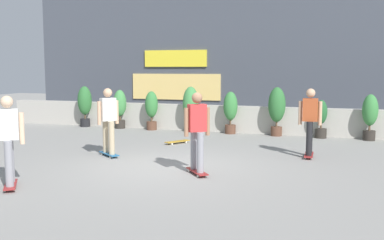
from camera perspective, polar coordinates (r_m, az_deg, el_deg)
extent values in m
plane|color=gray|center=(10.04, -2.83, -6.03)|extent=(48.00, 48.00, 0.00)
cube|color=#B2ADA3|center=(15.62, 5.42, 0.13)|extent=(18.00, 0.40, 0.90)
cube|color=#424751|center=(19.47, 8.35, 9.60)|extent=(20.00, 2.00, 6.50)
cube|color=yellow|center=(19.37, -2.13, 7.76)|extent=(2.80, 0.08, 0.70)
cube|color=#F2CC72|center=(19.39, -2.10, 4.21)|extent=(4.00, 0.06, 1.10)
cylinder|color=black|center=(17.48, -13.30, -0.33)|extent=(0.36, 0.36, 0.30)
cylinder|color=brown|center=(17.45, -13.32, 0.41)|extent=(0.06, 0.06, 0.15)
ellipsoid|color=#2D6B33|center=(17.40, -13.37, 2.40)|extent=(0.52, 0.52, 1.07)
cylinder|color=#2D2823|center=(16.74, -9.03, -0.53)|extent=(0.36, 0.36, 0.30)
cylinder|color=brown|center=(16.71, -9.04, 0.24)|extent=(0.06, 0.06, 0.15)
ellipsoid|color=#428C47|center=(16.66, -9.08, 2.12)|extent=(0.47, 0.47, 0.96)
cylinder|color=brown|center=(16.18, -5.10, -0.71)|extent=(0.36, 0.36, 0.30)
cylinder|color=brown|center=(16.16, -5.11, 0.08)|extent=(0.06, 0.06, 0.15)
ellipsoid|color=#387F3D|center=(16.11, -5.13, 1.98)|extent=(0.45, 0.45, 0.93)
cylinder|color=brown|center=(15.64, -0.17, -0.94)|extent=(0.36, 0.36, 0.30)
cylinder|color=brown|center=(15.61, -0.17, -0.12)|extent=(0.06, 0.06, 0.15)
ellipsoid|color=#428C47|center=(15.55, -0.17, 2.18)|extent=(0.54, 0.54, 1.11)
cylinder|color=brown|center=(15.24, 4.84, -1.16)|extent=(0.36, 0.36, 0.30)
cylinder|color=brown|center=(15.21, 4.85, -0.32)|extent=(0.06, 0.06, 0.15)
ellipsoid|color=#387F3D|center=(15.15, 4.87, 1.76)|extent=(0.47, 0.47, 0.96)
cylinder|color=brown|center=(14.94, 10.57, -1.41)|extent=(0.36, 0.36, 0.30)
cylinder|color=brown|center=(14.91, 10.59, -0.55)|extent=(0.06, 0.06, 0.15)
ellipsoid|color=#2D6B33|center=(14.84, 10.64, 1.91)|extent=(0.55, 0.55, 1.13)
cylinder|color=#2D2823|center=(14.80, 15.90, -1.62)|extent=(0.36, 0.36, 0.30)
cylinder|color=brown|center=(14.77, 15.93, -0.76)|extent=(0.06, 0.06, 0.15)
ellipsoid|color=#235B2D|center=(14.72, 15.98, 0.98)|extent=(0.37, 0.37, 0.75)
cylinder|color=#2D2823|center=(14.79, 21.41, -1.83)|extent=(0.36, 0.36, 0.30)
cylinder|color=brown|center=(14.76, 21.44, -0.96)|extent=(0.06, 0.06, 0.15)
ellipsoid|color=#387F3D|center=(14.70, 21.53, 1.17)|extent=(0.47, 0.47, 0.96)
cube|color=maroon|center=(9.41, 0.63, -6.46)|extent=(0.67, 0.74, 0.02)
cylinder|color=silver|center=(9.22, 1.69, -6.99)|extent=(0.06, 0.06, 0.06)
cylinder|color=silver|center=(9.16, 0.76, -7.08)|extent=(0.06, 0.06, 0.06)
cylinder|color=silver|center=(9.69, 0.51, -6.32)|extent=(0.06, 0.06, 0.06)
cylinder|color=silver|center=(9.63, -0.39, -6.40)|extent=(0.06, 0.06, 0.06)
cylinder|color=gray|center=(9.16, 1.04, -4.14)|extent=(0.14, 0.14, 0.82)
cylinder|color=gray|center=(9.49, 0.23, -3.76)|extent=(0.14, 0.14, 0.82)
cube|color=red|center=(9.23, 0.64, 0.27)|extent=(0.40, 0.38, 0.56)
sphere|color=#9E7051|center=(9.19, 0.64, 2.81)|extent=(0.22, 0.22, 0.22)
cylinder|color=#9E7051|center=(9.32, 1.98, -0.16)|extent=(0.09, 0.09, 0.58)
cylinder|color=#9E7051|center=(9.15, -0.73, -0.29)|extent=(0.09, 0.09, 0.58)
cube|color=maroon|center=(11.55, 14.51, -4.24)|extent=(0.23, 0.81, 0.02)
cylinder|color=silver|center=(11.30, 14.85, -4.68)|extent=(0.03, 0.06, 0.06)
cylinder|color=silver|center=(11.31, 14.04, -4.65)|extent=(0.03, 0.06, 0.06)
cylinder|color=silver|center=(11.81, 14.95, -4.21)|extent=(0.03, 0.06, 0.06)
cylinder|color=silver|center=(11.82, 14.17, -4.18)|extent=(0.03, 0.06, 0.06)
cylinder|color=black|center=(11.30, 14.53, -2.31)|extent=(0.14, 0.14, 0.82)
cylinder|color=black|center=(11.66, 14.61, -2.05)|extent=(0.14, 0.14, 0.82)
cube|color=#B24C26|center=(11.40, 14.67, 1.25)|extent=(0.37, 0.21, 0.56)
sphere|color=tan|center=(11.37, 14.73, 3.31)|extent=(0.22, 0.22, 0.22)
cylinder|color=tan|center=(11.40, 15.84, 0.81)|extent=(0.09, 0.09, 0.58)
cylinder|color=tan|center=(11.42, 13.48, 0.89)|extent=(0.09, 0.09, 0.58)
cube|color=#266699|center=(11.50, -10.42, -4.19)|extent=(0.76, 0.63, 0.02)
cylinder|color=silver|center=(11.71, -11.30, -4.20)|extent=(0.06, 0.06, 0.06)
cylinder|color=silver|center=(11.77, -10.58, -4.13)|extent=(0.06, 0.06, 0.06)
cylinder|color=silver|center=(11.24, -10.25, -4.63)|extent=(0.06, 0.06, 0.06)
cylinder|color=silver|center=(11.30, -9.50, -4.55)|extent=(0.06, 0.06, 0.06)
cylinder|color=tan|center=(11.59, -10.83, -2.01)|extent=(0.14, 0.14, 0.82)
cylinder|color=tan|center=(11.26, -10.09, -2.23)|extent=(0.14, 0.14, 0.82)
cube|color=white|center=(11.34, -10.54, 1.33)|extent=(0.37, 0.41, 0.56)
sphere|color=tan|center=(11.32, -10.58, 3.40)|extent=(0.22, 0.22, 0.22)
cylinder|color=tan|center=(11.26, -11.62, 0.86)|extent=(0.09, 0.09, 0.58)
cylinder|color=tan|center=(11.45, -9.45, 1.00)|extent=(0.09, 0.09, 0.58)
cube|color=maroon|center=(9.00, -21.88, -7.55)|extent=(0.64, 0.76, 0.02)
cylinder|color=silver|center=(8.75, -21.45, -8.18)|extent=(0.06, 0.06, 0.06)
cylinder|color=silver|center=(8.76, -22.50, -8.21)|extent=(0.06, 0.06, 0.06)
cylinder|color=silver|center=(9.25, -21.27, -7.38)|extent=(0.06, 0.06, 0.06)
cylinder|color=silver|center=(9.26, -22.27, -7.41)|extent=(0.06, 0.06, 0.06)
cylinder|color=gray|center=(8.73, -22.07, -5.15)|extent=(0.14, 0.14, 0.82)
cylinder|color=gray|center=(9.08, -21.92, -4.71)|extent=(0.14, 0.14, 0.82)
cube|color=white|center=(8.80, -22.18, -0.52)|extent=(0.41, 0.38, 0.56)
sphere|color=beige|center=(8.77, -22.30, 2.14)|extent=(0.22, 0.22, 0.22)
cylinder|color=beige|center=(8.80, -20.64, -0.98)|extent=(0.09, 0.09, 0.58)
cube|color=#BF8C26|center=(13.20, -1.85, -2.70)|extent=(0.59, 0.79, 0.02)
cylinder|color=silver|center=(12.99, -2.55, -3.03)|extent=(0.05, 0.06, 0.06)
cylinder|color=silver|center=(13.12, -2.97, -2.94)|extent=(0.05, 0.06, 0.06)
cylinder|color=silver|center=(13.30, -0.75, -2.79)|extent=(0.05, 0.06, 0.06)
cylinder|color=silver|center=(13.43, -1.18, -2.71)|extent=(0.05, 0.06, 0.06)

